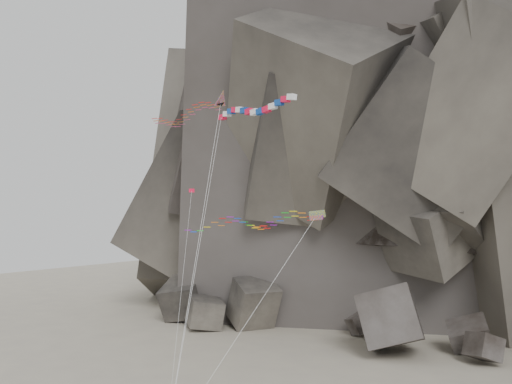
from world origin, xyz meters
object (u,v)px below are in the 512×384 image
Objects in this scene: banner_kite at (253,110)px; parafoil_kite at (244,222)px; delta_kite at (182,115)px; pennant_kite at (187,235)px.

banner_kite is 1.61× the size of parafoil_kite.
delta_kite is 13.60m from pennant_kite.
delta_kite is 1.05× the size of banner_kite.
delta_kite is at bearing -152.05° from banner_kite.
delta_kite is 8.15m from banner_kite.
parafoil_kite is (0.17, -1.69, -11.01)m from banner_kite.
pennant_kite is at bearing -147.88° from parafoil_kite.
parafoil_kite is 5.59m from pennant_kite.
parafoil_kite is at bearing -2.77° from delta_kite.
parafoil_kite is 0.89× the size of pennant_kite.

